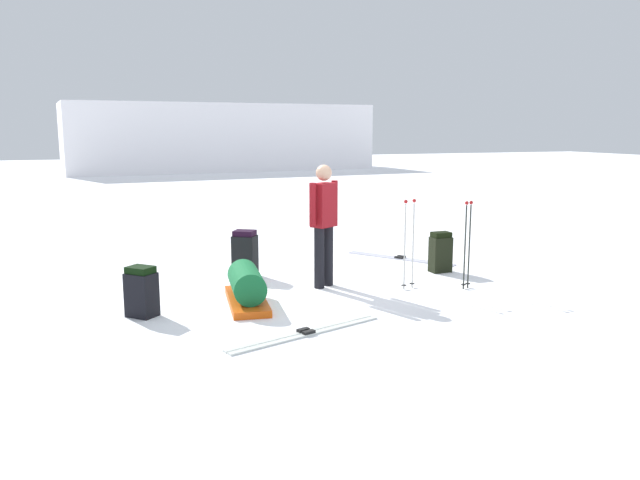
{
  "coord_description": "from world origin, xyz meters",
  "views": [
    {
      "loc": [
        -2.91,
        -7.84,
        2.19
      ],
      "look_at": [
        0.0,
        0.0,
        0.7
      ],
      "focal_mm": 35.39,
      "sensor_mm": 36.0,
      "label": 1
    }
  ],
  "objects_px": {
    "skier_standing": "(324,219)",
    "ski_pair_near": "(400,258)",
    "ski_poles_planted_far": "(467,240)",
    "ski_poles_planted_near": "(409,239)",
    "ski_pair_far": "(306,333)",
    "backpack_large_dark": "(245,254)",
    "backpack_small_spare": "(142,292)",
    "gear_sled": "(247,287)",
    "backpack_bright": "(440,253)"
  },
  "relations": [
    {
      "from": "backpack_small_spare",
      "to": "gear_sled",
      "type": "relative_size",
      "value": 0.44
    },
    {
      "from": "ski_pair_near",
      "to": "ski_pair_far",
      "type": "relative_size",
      "value": 0.89
    },
    {
      "from": "backpack_large_dark",
      "to": "ski_poles_planted_far",
      "type": "relative_size",
      "value": 0.57
    },
    {
      "from": "backpack_bright",
      "to": "ski_poles_planted_near",
      "type": "relative_size",
      "value": 0.5
    },
    {
      "from": "backpack_small_spare",
      "to": "ski_pair_far",
      "type": "bearing_deg",
      "value": -39.08
    },
    {
      "from": "ski_poles_planted_near",
      "to": "gear_sled",
      "type": "relative_size",
      "value": 0.91
    },
    {
      "from": "ski_pair_near",
      "to": "backpack_small_spare",
      "type": "relative_size",
      "value": 2.83
    },
    {
      "from": "backpack_large_dark",
      "to": "backpack_small_spare",
      "type": "relative_size",
      "value": 1.16
    },
    {
      "from": "ski_poles_planted_far",
      "to": "backpack_bright",
      "type": "bearing_deg",
      "value": 78.84
    },
    {
      "from": "ski_poles_planted_far",
      "to": "skier_standing",
      "type": "bearing_deg",
      "value": 156.56
    },
    {
      "from": "ski_pair_near",
      "to": "ski_poles_planted_far",
      "type": "distance_m",
      "value": 2.19
    },
    {
      "from": "ski_pair_far",
      "to": "gear_sled",
      "type": "bearing_deg",
      "value": 103.05
    },
    {
      "from": "skier_standing",
      "to": "ski_poles_planted_far",
      "type": "relative_size",
      "value": 1.4
    },
    {
      "from": "ski_pair_near",
      "to": "ski_poles_planted_far",
      "type": "height_order",
      "value": "ski_poles_planted_far"
    },
    {
      "from": "ski_poles_planted_near",
      "to": "ski_pair_near",
      "type": "bearing_deg",
      "value": 65.53
    },
    {
      "from": "skier_standing",
      "to": "ski_pair_near",
      "type": "height_order",
      "value": "skier_standing"
    },
    {
      "from": "backpack_large_dark",
      "to": "ski_pair_far",
      "type": "bearing_deg",
      "value": -90.57
    },
    {
      "from": "ski_poles_planted_far",
      "to": "gear_sled",
      "type": "height_order",
      "value": "ski_poles_planted_far"
    },
    {
      "from": "backpack_bright",
      "to": "gear_sled",
      "type": "height_order",
      "value": "backpack_bright"
    },
    {
      "from": "backpack_small_spare",
      "to": "ski_poles_planted_far",
      "type": "relative_size",
      "value": 0.49
    },
    {
      "from": "ski_pair_far",
      "to": "ski_poles_planted_near",
      "type": "distance_m",
      "value": 2.48
    },
    {
      "from": "ski_pair_near",
      "to": "backpack_large_dark",
      "type": "bearing_deg",
      "value": -173.22
    },
    {
      "from": "ski_pair_far",
      "to": "ski_poles_planted_far",
      "type": "height_order",
      "value": "ski_poles_planted_far"
    },
    {
      "from": "ski_pair_near",
      "to": "backpack_small_spare",
      "type": "height_order",
      "value": "backpack_small_spare"
    },
    {
      "from": "skier_standing",
      "to": "gear_sled",
      "type": "height_order",
      "value": "skier_standing"
    },
    {
      "from": "ski_pair_near",
      "to": "ski_pair_far",
      "type": "distance_m",
      "value": 4.23
    },
    {
      "from": "ski_poles_planted_near",
      "to": "backpack_bright",
      "type": "bearing_deg",
      "value": 37.95
    },
    {
      "from": "backpack_bright",
      "to": "ski_pair_near",
      "type": "bearing_deg",
      "value": 96.57
    },
    {
      "from": "ski_poles_planted_far",
      "to": "ski_poles_planted_near",
      "type": "bearing_deg",
      "value": 160.83
    },
    {
      "from": "ski_pair_near",
      "to": "backpack_bright",
      "type": "relative_size",
      "value": 2.73
    },
    {
      "from": "skier_standing",
      "to": "ski_poles_planted_near",
      "type": "height_order",
      "value": "skier_standing"
    },
    {
      "from": "backpack_bright",
      "to": "ski_poles_planted_near",
      "type": "bearing_deg",
      "value": -142.05
    },
    {
      "from": "skier_standing",
      "to": "gear_sled",
      "type": "relative_size",
      "value": 1.24
    },
    {
      "from": "backpack_large_dark",
      "to": "backpack_bright",
      "type": "xyz_separation_m",
      "value": [
        2.89,
        -0.75,
        -0.04
      ]
    },
    {
      "from": "ski_pair_far",
      "to": "backpack_bright",
      "type": "relative_size",
      "value": 3.08
    },
    {
      "from": "ski_pair_far",
      "to": "backpack_bright",
      "type": "height_order",
      "value": "backpack_bright"
    },
    {
      "from": "backpack_bright",
      "to": "backpack_small_spare",
      "type": "bearing_deg",
      "value": -169.91
    },
    {
      "from": "backpack_small_spare",
      "to": "ski_poles_planted_near",
      "type": "height_order",
      "value": "ski_poles_planted_near"
    },
    {
      "from": "ski_pair_far",
      "to": "ski_poles_planted_near",
      "type": "height_order",
      "value": "ski_poles_planted_near"
    },
    {
      "from": "ski_pair_near",
      "to": "gear_sled",
      "type": "height_order",
      "value": "gear_sled"
    },
    {
      "from": "ski_pair_near",
      "to": "backpack_small_spare",
      "type": "distance_m",
      "value": 4.78
    },
    {
      "from": "skier_standing",
      "to": "ski_pair_near",
      "type": "bearing_deg",
      "value": 34.76
    },
    {
      "from": "ski_pair_far",
      "to": "ski_poles_planted_far",
      "type": "distance_m",
      "value": 3.0
    },
    {
      "from": "backpack_large_dark",
      "to": "gear_sled",
      "type": "xyz_separation_m",
      "value": [
        -0.34,
        -1.49,
        -0.12
      ]
    },
    {
      "from": "ski_poles_planted_near",
      "to": "ski_pair_far",
      "type": "bearing_deg",
      "value": -145.45
    },
    {
      "from": "backpack_bright",
      "to": "ski_poles_planted_near",
      "type": "distance_m",
      "value": 1.27
    },
    {
      "from": "ski_pair_near",
      "to": "backpack_large_dark",
      "type": "distance_m",
      "value": 2.8
    },
    {
      "from": "ski_pair_far",
      "to": "ski_poles_planted_near",
      "type": "bearing_deg",
      "value": 34.55
    },
    {
      "from": "backpack_small_spare",
      "to": "backpack_large_dark",
      "type": "bearing_deg",
      "value": 43.78
    },
    {
      "from": "ski_pair_far",
      "to": "backpack_small_spare",
      "type": "bearing_deg",
      "value": 140.92
    }
  ]
}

